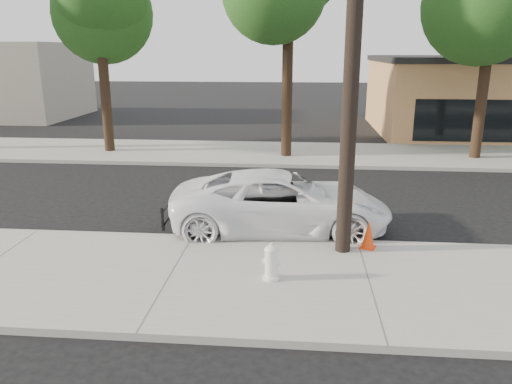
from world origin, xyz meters
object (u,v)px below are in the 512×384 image
police_cruiser (281,202)px  traffic_cone (368,235)px  utility_pole (353,42)px  fire_hydrant (271,263)px

police_cruiser → traffic_cone: police_cruiser is taller
utility_pole → police_cruiser: size_ratio=1.61×
police_cruiser → traffic_cone: bearing=-127.6°
traffic_cone → police_cruiser: bearing=146.5°
fire_hydrant → traffic_cone: fire_hydrant is taller
utility_pole → fire_hydrant: size_ratio=12.59×
fire_hydrant → traffic_cone: size_ratio=1.09×
utility_pole → fire_hydrant: bearing=-133.7°
police_cruiser → traffic_cone: (2.06, -1.37, -0.31)m
utility_pole → police_cruiser: 4.47m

